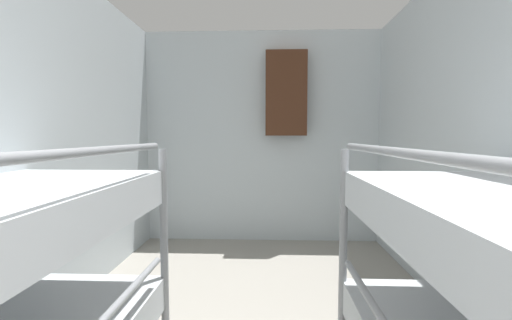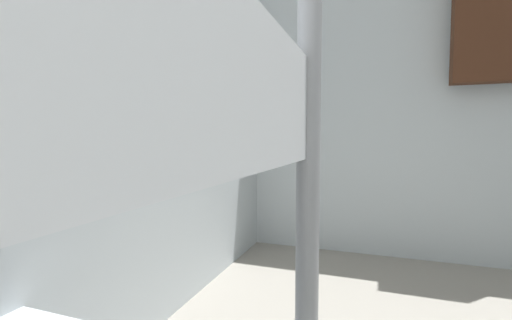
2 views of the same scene
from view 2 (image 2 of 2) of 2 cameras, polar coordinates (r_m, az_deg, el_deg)
name	(u,v)px [view 2 (image 2 of 2)]	position (r m, az deg, el deg)	size (l,w,h in m)	color
wall_back	(438,91)	(2.66, 28.11, 10.12)	(2.71, 0.06, 2.34)	silver
hanging_coat	(495,7)	(2.67, 34.95, 20.19)	(0.44, 0.12, 0.90)	#472819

